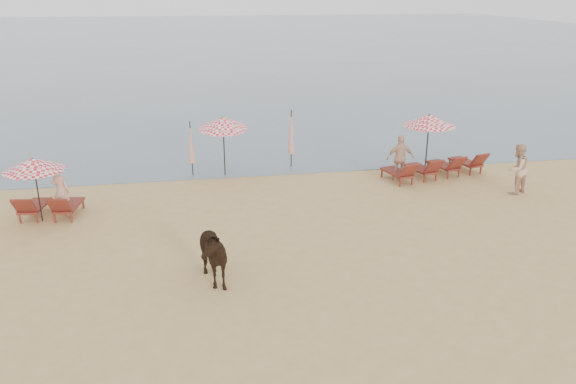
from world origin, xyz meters
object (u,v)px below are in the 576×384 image
(umbrella_open_right, at_px, (429,120))
(cow, at_px, (207,253))
(umbrella_open_left_a, at_px, (33,164))
(umbrella_open_left_b, at_px, (223,123))
(beachgoer_right_b, at_px, (400,158))
(umbrella_closed_right, at_px, (291,132))
(lounger_cluster_left, at_px, (49,206))
(beachgoer_left, at_px, (61,191))
(umbrella_closed_left, at_px, (191,142))
(lounger_cluster_right, at_px, (436,166))
(beachgoer_right_a, at_px, (517,169))

(umbrella_open_right, xyz_separation_m, cow, (-9.04, -7.38, -1.47))
(umbrella_open_left_a, height_order, umbrella_open_left_b, umbrella_open_left_b)
(umbrella_open_left_b, distance_m, cow, 8.96)
(beachgoer_right_b, bearing_deg, umbrella_closed_right, -27.18)
(lounger_cluster_left, xyz_separation_m, umbrella_open_left_a, (-0.21, -0.20, 1.50))
(umbrella_open_right, bearing_deg, umbrella_open_left_b, 174.54)
(cow, bearing_deg, beachgoer_left, 113.67)
(beachgoer_right_b, bearing_deg, umbrella_closed_left, -9.15)
(umbrella_closed_right, distance_m, cow, 10.20)
(lounger_cluster_right, bearing_deg, umbrella_closed_left, 154.26)
(umbrella_open_left_b, bearing_deg, beachgoer_right_b, 6.62)
(umbrella_closed_right, relative_size, beachgoer_right_a, 1.31)
(umbrella_open_right, relative_size, beachgoer_right_a, 1.35)
(umbrella_open_left_b, distance_m, beachgoer_left, 6.68)
(lounger_cluster_right, distance_m, umbrella_open_right, 1.88)
(lounger_cluster_right, bearing_deg, umbrella_closed_right, 142.35)
(umbrella_open_right, height_order, umbrella_closed_left, umbrella_open_right)
(umbrella_closed_left, distance_m, beachgoer_right_a, 12.47)
(umbrella_closed_left, bearing_deg, beachgoer_right_a, -19.79)
(lounger_cluster_left, bearing_deg, cow, -38.16)
(cow, bearing_deg, beachgoer_right_a, 6.15)
(beachgoer_right_a, bearing_deg, cow, -3.47)
(umbrella_closed_left, xyz_separation_m, beachgoer_left, (-4.35, -3.52, -0.53))
(lounger_cluster_left, height_order, umbrella_closed_left, umbrella_closed_left)
(umbrella_closed_right, relative_size, beachgoer_left, 1.46)
(umbrella_closed_left, distance_m, beachgoer_left, 5.62)
(umbrella_open_right, distance_m, umbrella_closed_right, 5.61)
(beachgoer_right_a, bearing_deg, umbrella_open_left_a, -26.86)
(lounger_cluster_left, height_order, cow, cow)
(umbrella_open_right, bearing_deg, umbrella_open_left_a, -165.91)
(beachgoer_right_a, bearing_deg, beachgoer_left, -28.63)
(umbrella_open_left_a, height_order, beachgoer_right_b, umbrella_open_left_a)
(lounger_cluster_right, xyz_separation_m, umbrella_closed_left, (-9.63, 1.96, 0.92))
(umbrella_closed_right, bearing_deg, lounger_cluster_right, -23.40)
(cow, distance_m, beachgoer_right_b, 10.41)
(umbrella_open_left_b, relative_size, beachgoer_left, 1.48)
(umbrella_open_left_b, height_order, beachgoer_right_b, umbrella_open_left_b)
(umbrella_open_left_b, distance_m, beachgoer_right_b, 7.12)
(cow, bearing_deg, beachgoer_right_b, 25.24)
(umbrella_closed_left, distance_m, umbrella_closed_right, 4.17)
(lounger_cluster_right, xyz_separation_m, beachgoer_right_b, (-1.58, -0.11, 0.47))
(lounger_cluster_left, distance_m, umbrella_open_left_b, 7.22)
(lounger_cluster_left, relative_size, umbrella_closed_left, 0.89)
(beachgoer_right_b, bearing_deg, lounger_cluster_left, 13.02)
(umbrella_open_left_b, height_order, umbrella_closed_right, umbrella_open_left_b)
(umbrella_closed_right, distance_m, beachgoer_right_b, 4.66)
(umbrella_open_left_a, bearing_deg, lounger_cluster_left, 62.37)
(lounger_cluster_left, distance_m, lounger_cluster_right, 14.46)
(umbrella_closed_left, xyz_separation_m, beachgoer_right_a, (11.73, -4.22, -0.43))
(umbrella_closed_right, bearing_deg, beachgoer_right_b, -32.43)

